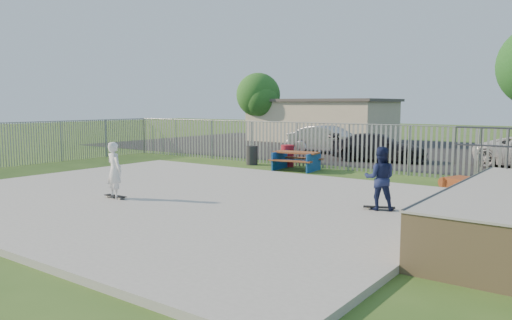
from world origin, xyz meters
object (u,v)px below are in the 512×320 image
Objects in this scene: car_silver at (330,140)px; skater_white at (115,170)px; trash_bin_grey at (252,155)px; car_dark at (378,147)px; trash_bin_red at (287,156)px; tree_left at (258,95)px; skater_navy at (380,178)px; funbox at (476,185)px; picnic_table at (296,161)px.

car_silver is 16.56m from skater_white.
trash_bin_grey is 9.91m from skater_white.
car_dark is 14.52m from skater_white.
trash_bin_red is 0.21× the size of car_dark.
skater_navy is (17.72, -19.11, -2.53)m from tree_left.
funbox is at bearing -132.17° from car_silver.
funbox is 10.26m from trash_bin_grey.
car_dark is 2.89× the size of skater_navy.
tree_left reaches higher than trash_bin_grey.
skater_white is at bearing -86.67° from trash_bin_red.
trash_bin_grey is 6.38m from car_dark.
skater_white is at bearing 0.99° from skater_navy.
car_dark is 0.90× the size of tree_left.
trash_bin_red reaches higher than funbox.
skater_navy reaches higher than trash_bin_grey.
car_dark is 12.33m from skater_navy.
tree_left is (-18.88, 13.81, 3.31)m from funbox.
car_dark is (1.54, 5.20, 0.29)m from picnic_table.
skater_white is (-1.97, -14.38, 0.26)m from car_dark.
car_silver is at bearing 160.63° from funbox.
trash_bin_red is 10.08m from skater_white.
skater_navy is at bearing -171.71° from car_dark.
funbox is at bearing -7.36° from trash_bin_grey.
car_silver reaches higher than trash_bin_grey.
trash_bin_grey is 0.19× the size of car_dark.
picnic_table is 2.13× the size of trash_bin_red.
picnic_table is 0.45× the size of car_dark.
car_silver is 11.11m from tree_left.
picnic_table is at bearing -164.97° from car_silver.
tree_left is 24.83m from skater_white.
skater_white reaches higher than picnic_table.
tree_left is at bearing 124.16° from picnic_table.
tree_left is (-9.17, 5.66, 2.69)m from car_silver.
tree_left is at bearing 164.42° from funbox.
car_silver reaches higher than trash_bin_red.
skater_white is (-0.43, -9.19, 0.55)m from picnic_table.
picnic_table is at bearing -9.22° from trash_bin_grey.
trash_bin_grey is at bearing -165.80° from trash_bin_red.
car_dark is 2.89× the size of skater_white.
trash_bin_grey is at bearing 173.99° from car_silver.
funbox is (7.46, -0.88, -0.22)m from picnic_table.
funbox is 0.44× the size of car_silver.
picnic_table is 2.34× the size of trash_bin_grey.
funbox is 2.13× the size of trash_bin_red.
trash_bin_grey is at bearing -59.38° from skater_navy.
skater_white is at bearing -76.69° from trash_bin_grey.
picnic_table is at bearing -166.09° from funbox.
car_silver is at bearing -80.61° from skater_navy.
car_dark is 15.35m from tree_left.
skater_navy is (6.30, -6.18, 0.55)m from picnic_table.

